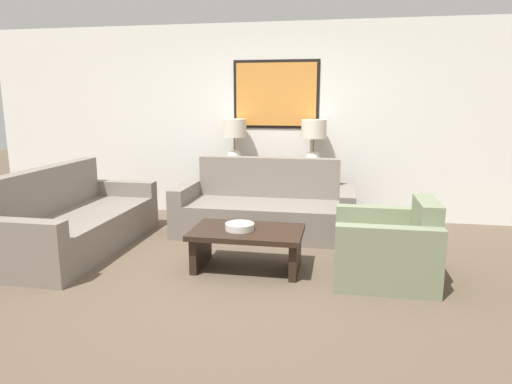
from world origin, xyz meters
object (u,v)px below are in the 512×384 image
object	(u,v)px
table_lamp_left	(234,136)
coffee_table	(247,240)
console_table	(273,193)
armchair_near_back_wall	(387,250)
table_lamp_right	(314,137)
couch_by_side	(75,223)
decorative_bowl	(240,227)
couch_by_back_wall	(265,210)

from	to	relation	value
table_lamp_left	coffee_table	distance (m)	2.19
console_table	table_lamp_left	bearing A→B (deg)	180.00
console_table	armchair_near_back_wall	world-z (taller)	armchair_near_back_wall
console_table	table_lamp_right	world-z (taller)	table_lamp_right
table_lamp_left	couch_by_side	xyz separation A→B (m)	(-1.43, -1.65, -0.86)
table_lamp_left	table_lamp_right	distance (m)	1.08
console_table	armchair_near_back_wall	xyz separation A→B (m)	(1.35, -1.93, -0.09)
table_lamp_left	table_lamp_right	xyz separation A→B (m)	(1.08, 0.00, 0.00)
console_table	coffee_table	size ratio (longest dim) A/B	1.40
decorative_bowl	armchair_near_back_wall	world-z (taller)	armchair_near_back_wall
couch_by_back_wall	couch_by_side	xyz separation A→B (m)	(-1.97, -0.99, 0.00)
table_lamp_left	couch_by_back_wall	xyz separation A→B (m)	(0.54, -0.67, -0.86)
couch_by_side	coffee_table	bearing A→B (deg)	-7.95
couch_by_back_wall	couch_by_side	world-z (taller)	same
couch_by_side	decorative_bowl	xyz separation A→B (m)	(1.93, -0.30, 0.14)
couch_by_back_wall	decorative_bowl	world-z (taller)	couch_by_back_wall
decorative_bowl	armchair_near_back_wall	bearing A→B (deg)	0.74
couch_by_back_wall	decorative_bowl	xyz separation A→B (m)	(-0.03, -1.28, 0.14)
table_lamp_right	coffee_table	distance (m)	2.17
table_lamp_right	coffee_table	world-z (taller)	table_lamp_right
table_lamp_left	couch_by_side	distance (m)	2.35
couch_by_back_wall	armchair_near_back_wall	world-z (taller)	couch_by_back_wall
table_lamp_right	decorative_bowl	distance (m)	2.16
armchair_near_back_wall	table_lamp_right	bearing A→B (deg)	112.75
console_table	coffee_table	xyz separation A→B (m)	(0.03, -1.93, -0.07)
couch_by_back_wall	decorative_bowl	bearing A→B (deg)	-91.48
coffee_table	couch_by_back_wall	bearing A→B (deg)	91.58
couch_by_side	armchair_near_back_wall	bearing A→B (deg)	-4.84
table_lamp_left	couch_by_back_wall	world-z (taller)	table_lamp_left
armchair_near_back_wall	table_lamp_left	bearing A→B (deg)	134.33
table_lamp_right	armchair_near_back_wall	size ratio (longest dim) A/B	0.73
console_table	couch_by_side	size ratio (longest dim) A/B	0.69
couch_by_side	decorative_bowl	world-z (taller)	couch_by_side
console_table	table_lamp_left	distance (m)	0.95
table_lamp_right	couch_by_back_wall	world-z (taller)	table_lamp_right
table_lamp_left	couch_by_side	world-z (taller)	table_lamp_left
table_lamp_left	decorative_bowl	bearing A→B (deg)	-75.47
table_lamp_left	table_lamp_right	size ratio (longest dim) A/B	1.00
couch_by_side	armchair_near_back_wall	xyz separation A→B (m)	(3.31, -0.28, -0.01)
table_lamp_left	coffee_table	xyz separation A→B (m)	(0.57, -1.93, -0.86)
couch_by_back_wall	couch_by_side	distance (m)	2.20
table_lamp_right	armchair_near_back_wall	world-z (taller)	table_lamp_right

